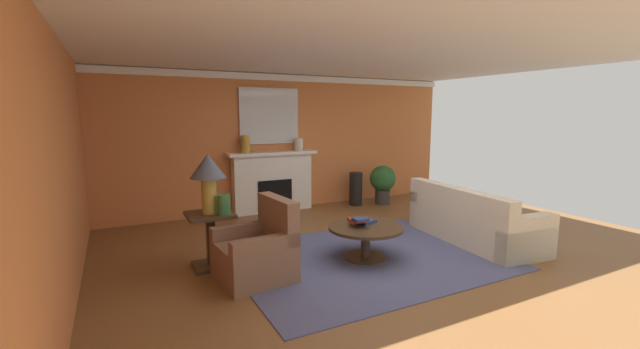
{
  "coord_description": "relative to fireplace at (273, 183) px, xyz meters",
  "views": [
    {
      "loc": [
        -3.14,
        -4.32,
        1.93
      ],
      "look_at": [
        -0.31,
        1.12,
        1.0
      ],
      "focal_mm": 22.36,
      "sensor_mm": 36.0,
      "label": 1
    }
  ],
  "objects": [
    {
      "name": "ground_plane",
      "position": [
        0.37,
        -3.05,
        -0.57
      ],
      "size": [
        9.3,
        9.3,
        0.0
      ],
      "primitive_type": "plane",
      "color": "brown"
    },
    {
      "name": "wall_fireplace",
      "position": [
        0.37,
        0.21,
        0.79
      ],
      "size": [
        7.76,
        0.12,
        2.72
      ],
      "primitive_type": "cube",
      "color": "#CC723D",
      "rests_on": "ground_plane"
    },
    {
      "name": "wall_window",
      "position": [
        -3.27,
        -2.75,
        0.79
      ],
      "size": [
        0.12,
        7.0,
        2.72
      ],
      "primitive_type": "cube",
      "color": "#CC723D",
      "rests_on": "ground_plane"
    },
    {
      "name": "ceiling_panel",
      "position": [
        0.37,
        -2.75,
        2.19
      ],
      "size": [
        7.76,
        7.0,
        0.06
      ],
      "primitive_type": "cube",
      "color": "white"
    },
    {
      "name": "crown_moulding",
      "position": [
        0.37,
        0.13,
        2.08
      ],
      "size": [
        7.76,
        0.08,
        0.12
      ],
      "primitive_type": "cube",
      "color": "white"
    },
    {
      "name": "area_rug",
      "position": [
        0.15,
        -3.08,
        -0.56
      ],
      "size": [
        3.46,
        2.7,
        0.01
      ],
      "primitive_type": "cube",
      "color": "#4C517A",
      "rests_on": "ground_plane"
    },
    {
      "name": "fireplace",
      "position": [
        0.0,
        0.0,
        0.0
      ],
      "size": [
        1.8,
        0.35,
        1.2
      ],
      "color": "white",
      "rests_on": "ground_plane"
    },
    {
      "name": "mantel_mirror",
      "position": [
        -0.0,
        0.12,
        1.33
      ],
      "size": [
        1.22,
        0.04,
        1.09
      ],
      "primitive_type": "cube",
      "color": "silver"
    },
    {
      "name": "sofa",
      "position": [
        2.01,
        -3.2,
        -0.27
      ],
      "size": [
        1.1,
        2.18,
        0.85
      ],
      "color": "beige",
      "rests_on": "ground_plane"
    },
    {
      "name": "armchair_near_window",
      "position": [
        -1.35,
        -3.04,
        -0.26
      ],
      "size": [
        0.87,
        0.87,
        0.95
      ],
      "color": "brown",
      "rests_on": "ground_plane"
    },
    {
      "name": "coffee_table",
      "position": [
        0.15,
        -3.08,
        -0.23
      ],
      "size": [
        1.0,
        1.0,
        0.45
      ],
      "color": "#3D2D1E",
      "rests_on": "ground_plane"
    },
    {
      "name": "side_table",
      "position": [
        -1.75,
        -2.41,
        -0.17
      ],
      "size": [
        0.56,
        0.56,
        0.7
      ],
      "color": "#3D2D1E",
      "rests_on": "ground_plane"
    },
    {
      "name": "table_lamp",
      "position": [
        -1.75,
        -2.41,
        0.66
      ],
      "size": [
        0.44,
        0.44,
        0.75
      ],
      "color": "#B28E38",
      "rests_on": "side_table"
    },
    {
      "name": "vase_on_side_table",
      "position": [
        -1.6,
        -2.53,
        0.25
      ],
      "size": [
        0.16,
        0.16,
        0.25
      ],
      "primitive_type": "cylinder",
      "color": "#33703D",
      "rests_on": "side_table"
    },
    {
      "name": "vase_tall_corner",
      "position": [
        1.77,
        -0.3,
        -0.21
      ],
      "size": [
        0.28,
        0.28,
        0.71
      ],
      "primitive_type": "cylinder",
      "color": "black",
      "rests_on": "ground_plane"
    },
    {
      "name": "vase_mantel_right",
      "position": [
        0.55,
        -0.05,
        0.76
      ],
      "size": [
        0.18,
        0.18,
        0.25
      ],
      "primitive_type": "cylinder",
      "color": "beige",
      "rests_on": "fireplace"
    },
    {
      "name": "vase_mantel_left",
      "position": [
        -0.55,
        -0.05,
        0.8
      ],
      "size": [
        0.17,
        0.17,
        0.33
      ],
      "primitive_type": "cylinder",
      "color": "#B7892D",
      "rests_on": "fireplace"
    },
    {
      "name": "book_red_cover",
      "position": [
        0.25,
        -2.96,
        -0.1
      ],
      "size": [
        0.27,
        0.22,
        0.04
      ],
      "primitive_type": "cube",
      "rotation": [
        0.0,
        0.0,
        0.27
      ],
      "color": "navy",
      "rests_on": "coffee_table"
    },
    {
      "name": "book_art_folio",
      "position": [
        0.08,
        -2.98,
        -0.05
      ],
      "size": [
        0.25,
        0.21,
        0.05
      ],
      "primitive_type": "cube",
      "rotation": [
        0.0,
        0.0,
        -0.17
      ],
      "color": "maroon",
      "rests_on": "coffee_table"
    },
    {
      "name": "book_small_novel",
      "position": [
        0.05,
        -3.09,
        -0.01
      ],
      "size": [
        0.19,
        0.16,
        0.03
      ],
      "primitive_type": "cube",
      "rotation": [
        0.0,
        0.0,
        -0.03
      ],
      "color": "navy",
      "rests_on": "coffee_table"
    },
    {
      "name": "potted_plant",
      "position": [
        2.37,
        -0.44,
        -0.08
      ],
      "size": [
        0.56,
        0.56,
        0.83
      ],
      "color": "#333333",
      "rests_on": "ground_plane"
    }
  ]
}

